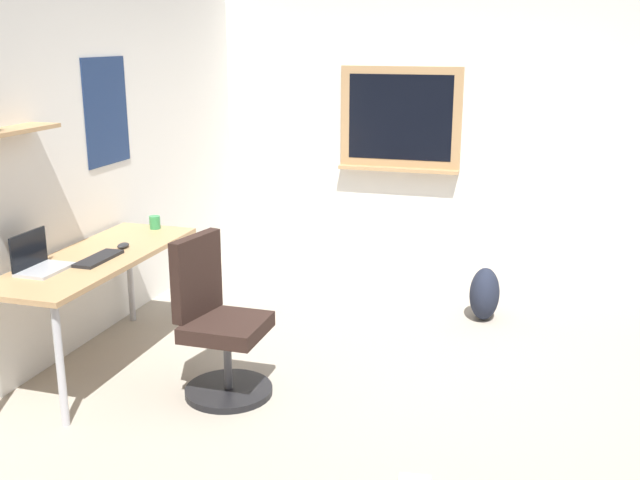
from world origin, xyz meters
TOP-DOWN VIEW (x-y plane):
  - ground_plane at (0.00, 0.00)m, footprint 5.20×5.20m
  - wall_back at (-0.01, 2.45)m, footprint 5.00×0.30m
  - wall_right at (2.45, 0.03)m, footprint 0.22×5.00m
  - desk at (-0.44, 2.08)m, footprint 1.61×0.58m
  - office_chair at (-0.57, 1.20)m, footprint 0.52×0.53m
  - laptop at (-0.80, 2.22)m, footprint 0.31×0.21m
  - keyboard at (-0.52, 2.00)m, footprint 0.37×0.13m
  - computer_mouse at (-0.24, 2.00)m, footprint 0.10×0.06m
  - coffee_mug at (0.27, 2.05)m, footprint 0.08×0.08m
  - backpack at (1.10, -0.20)m, footprint 0.32×0.22m

SIDE VIEW (x-z plane):
  - ground_plane at x=0.00m, z-range 0.00..0.00m
  - backpack at x=1.10m, z-range 0.00..0.40m
  - office_chair at x=-0.57m, z-range -0.07..0.88m
  - desk at x=-0.44m, z-range 0.30..1.03m
  - keyboard at x=-0.52m, z-range 0.74..0.76m
  - computer_mouse at x=-0.24m, z-range 0.74..0.77m
  - coffee_mug at x=0.27m, z-range 0.74..0.83m
  - laptop at x=-0.80m, z-range 0.68..0.91m
  - wall_right at x=2.45m, z-range 0.00..2.60m
  - wall_back at x=-0.01m, z-range 0.00..2.60m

